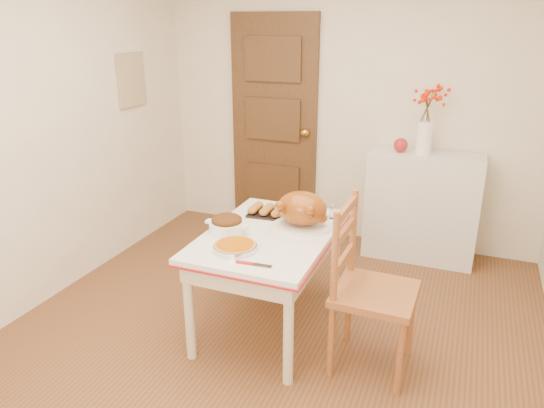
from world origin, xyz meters
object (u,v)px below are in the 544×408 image
at_px(sideboard, 422,207).
at_px(chair_oak, 376,289).
at_px(kitchen_table, 269,280).
at_px(turkey_platter, 302,210).
at_px(pumpkin_pie, 235,246).

distance_m(sideboard, chair_oak, 1.68).
bearing_deg(kitchen_table, turkey_platter, 43.04).
distance_m(turkey_platter, pumpkin_pie, 0.55).
height_order(sideboard, pumpkin_pie, sideboard).
xyz_separation_m(kitchen_table, turkey_platter, (0.17, 0.16, 0.47)).
bearing_deg(kitchen_table, sideboard, 61.77).
bearing_deg(sideboard, pumpkin_pie, -116.28).
height_order(turkey_platter, pumpkin_pie, turkey_platter).
bearing_deg(pumpkin_pie, kitchen_table, 73.97).
height_order(sideboard, turkey_platter, turkey_platter).
height_order(kitchen_table, pumpkin_pie, pumpkin_pie).
height_order(chair_oak, turkey_platter, chair_oak).
relative_size(sideboard, turkey_platter, 2.41).
relative_size(sideboard, pumpkin_pie, 3.54).
bearing_deg(chair_oak, turkey_platter, 61.75).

